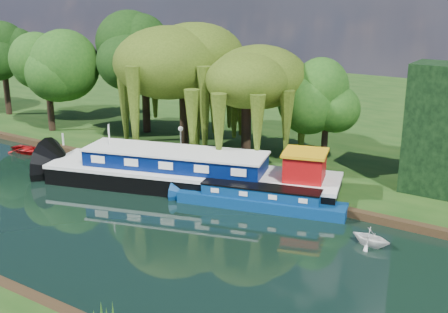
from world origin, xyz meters
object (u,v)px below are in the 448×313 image
Objects in this scene: dutch_barge at (193,174)px; white_cruiser at (370,245)px; red_dinghy at (28,152)px; narrowboat at (261,200)px.

white_cruiser is (12.80, -1.90, -1.02)m from dutch_barge.
red_dinghy is (-16.17, -0.58, -1.02)m from dutch_barge.
narrowboat is 7.47m from white_cruiser.
dutch_barge is at bearing 159.90° from narrowboat.
dutch_barge reaches higher than white_cruiser.
dutch_barge is 5.52m from narrowboat.
red_dinghy is 29.00m from white_cruiser.
narrowboat is 5.02× the size of white_cruiser.
white_cruiser is (7.32, -1.36, -0.53)m from narrowboat.
red_dinghy is at bearing 94.74° from white_cruiser.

